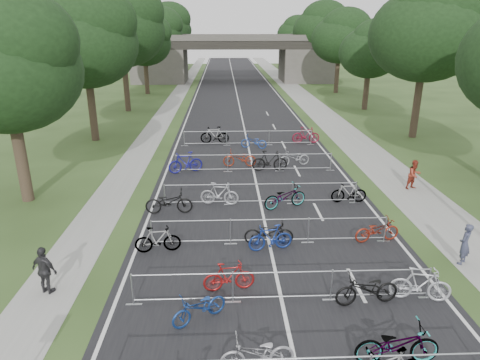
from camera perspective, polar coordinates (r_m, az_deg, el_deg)
The scene contains 47 objects.
road at distance 54.69m, azimuth -0.38°, elevation 11.20°, with size 11.00×140.00×0.01m, color black.
sidewalk_right at distance 55.53m, azimuth 8.06°, elevation 11.14°, with size 3.00×140.00×0.01m, color gray.
sidewalk_left at distance 54.97m, azimuth -8.37°, elevation 11.04°, with size 2.00×140.00×0.01m, color gray.
lane_markings at distance 54.69m, azimuth -0.38°, elevation 11.19°, with size 0.12×140.00×0.00m, color silver.
overpass_bridge at distance 69.24m, azimuth -0.81°, elevation 15.93°, with size 31.00×8.00×7.05m.
tree_left_0 at distance 22.25m, azimuth -28.74°, elevation 13.23°, with size 6.72×6.72×10.25m.
tree_left_1 at distance 33.42m, azimuth -19.93°, elevation 17.24°, with size 7.56×7.56×11.53m.
tree_right_1 at distance 35.27m, azimuth 23.89°, elevation 17.81°, with size 8.18×8.18×12.47m.
tree_left_2 at distance 45.03m, azimuth -15.47°, elevation 19.07°, with size 8.40×8.40×12.81m.
tree_right_2 at distance 46.48m, azimuth 17.11°, elevation 16.23°, with size 6.16×6.16×9.39m.
tree_left_3 at distance 56.84m, azimuth -12.60°, elevation 17.64°, with size 6.72×6.72×10.25m.
tree_right_3 at distance 57.94m, azimuth 13.29°, elevation 18.06°, with size 7.17×7.17×10.93m.
tree_left_4 at distance 68.67m, azimuth -10.89°, elevation 18.72°, with size 7.56×7.56×11.53m.
tree_right_4 at distance 69.59m, azimuth 10.70°, elevation 19.23°, with size 8.18×8.18×12.47m.
tree_left_5 at distance 80.57m, azimuth -9.66°, elevation 19.47°, with size 8.40×8.40×12.81m.
tree_right_5 at distance 81.38m, azimuth 8.71°, elevation 17.98°, with size 6.16×6.16×9.39m.
tree_left_6 at distance 92.51m, azimuth -8.67°, elevation 18.51°, with size 6.72×6.72×10.25m.
tree_right_6 at distance 93.19m, azimuth 7.34°, elevation 18.84°, with size 7.17×7.17×10.93m.
barrier_row_2 at distance 13.68m, azimuth 5.67°, elevation -13.95°, with size 9.70×0.08×1.10m.
barrier_row_3 at distance 16.94m, azimuth 3.96°, elevation -6.83°, with size 9.70×0.08×1.10m.
barrier_row_4 at distance 20.58m, azimuth 2.81°, elevation -1.86°, with size 9.70×0.08×1.10m.
barrier_row_5 at distance 25.28m, azimuth 1.84°, elevation 2.31°, with size 9.70×0.08×1.10m.
barrier_row_6 at distance 31.05m, azimuth 1.07°, elevation 5.62°, with size 9.70×0.08×1.10m.
bike_5 at distance 11.40m, azimuth 2.35°, elevation -22.18°, with size 0.65×1.87×0.98m, color #98979E.
bike_7 at distance 12.19m, azimuth 20.22°, elevation -19.91°, with size 0.75×2.16×1.13m, color #A4A7AC.
bike_8 at distance 12.93m, azimuth -5.43°, elevation -16.60°, with size 0.61×1.76×0.92m, color navy.
bike_9 at distance 14.14m, azimuth -1.48°, elevation -12.78°, with size 0.48×1.69×1.01m, color maroon.
bike_10 at distance 14.05m, azimuth 16.60°, elevation -13.82°, with size 0.71×2.02×1.06m, color black.
bike_11 at distance 14.77m, azimuth 22.93°, elevation -12.73°, with size 0.53×1.87×1.13m, color silver.
bike_12 at distance 16.62m, azimuth -10.91°, elevation -7.82°, with size 0.49×1.74×1.04m, color #A4A7AC.
bike_13 at distance 16.92m, azimuth 3.87°, elevation -7.01°, with size 0.67×1.93×1.01m, color black.
bike_14 at distance 16.50m, azimuth 4.07°, elevation -7.70°, with size 0.49×1.73×1.04m, color navy.
bike_15 at distance 17.96m, azimuth 17.81°, elevation -6.40°, with size 0.65×1.86×0.98m, color maroon.
bike_16 at distance 19.83m, azimuth -9.46°, elevation -2.91°, with size 0.75×2.16×1.13m, color black.
bike_17 at distance 20.53m, azimuth -2.77°, elevation -1.86°, with size 0.53×1.87×1.12m, color #9C9EA3.
bike_18 at distance 20.26m, azimuth 6.01°, elevation -2.24°, with size 0.75×2.15×1.13m, color #A4A7AC.
bike_19 at distance 21.45m, azimuth 14.31°, elevation -1.63°, with size 0.49×1.73×1.04m, color #A4A7AC.
bike_20 at distance 25.27m, azimuth -7.28°, elevation 2.32°, with size 0.58×2.06×1.24m, color navy.
bike_21 at distance 26.18m, azimuth -0.05°, elevation 2.91°, with size 0.71×2.02×1.06m, color maroon.
bike_22 at distance 25.39m, azimuth 3.96°, elevation 2.55°, with size 0.59×2.10×1.26m, color black.
bike_23 at distance 26.58m, azimuth 7.26°, elevation 2.95°, with size 0.68×1.94×1.02m, color #9C9EA3.
bike_25 at distance 31.58m, azimuth -3.40°, elevation 5.99°, with size 0.59×2.09×1.25m, color #A4A7AC.
bike_26 at distance 30.25m, azimuth 1.85°, elevation 5.12°, with size 0.64×1.85×0.97m, color #1B3D96.
bike_27 at distance 32.00m, azimuth 8.78°, elevation 5.93°, with size 0.57×2.02×1.21m, color maroon.
pedestrian_a at distance 17.42m, azimuth 27.78°, elevation -7.59°, with size 0.57×0.37×1.56m, color #33364D.
pedestrian_b at distance 24.26m, azimuth 22.22°, elevation 0.65°, with size 0.77×0.60×1.58m, color maroon.
pedestrian_c at distance 15.20m, azimuth -24.59°, elevation -10.94°, with size 0.95×0.40×1.62m, color #29282B.
Camera 1 is at (-1.75, -4.06, 8.10)m, focal length 32.00 mm.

